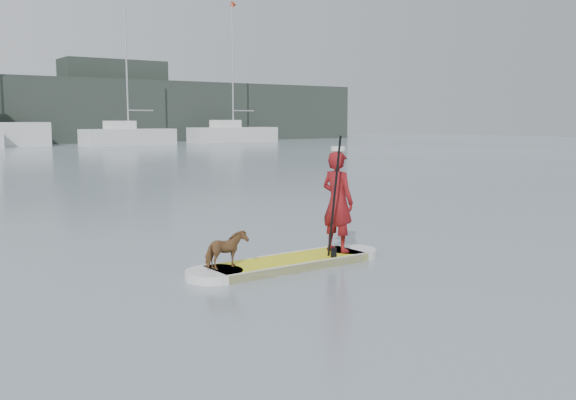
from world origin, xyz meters
TOP-DOWN VIEW (x-y plane):
  - ground at (0.00, 0.00)m, footprint 140.00×140.00m
  - paddleboard at (0.67, -1.42)m, footprint 3.30×0.84m
  - paddler at (1.62, -1.41)m, footprint 0.48×0.64m
  - white_cap at (1.62, -1.41)m, footprint 0.22×0.22m
  - dog at (-0.38, -1.44)m, footprint 0.65×0.37m
  - paddle at (1.30, -1.72)m, footprint 0.10×0.30m
  - sailboat_e at (15.40, 43.72)m, footprint 8.09×3.26m
  - sailboat_f at (26.83, 45.77)m, footprint 9.05×3.08m
  - shore_building_east at (18.00, 54.00)m, footprint 10.00×4.00m

SIDE VIEW (x-z plane):
  - ground at x=0.00m, z-range 0.00..0.00m
  - paddleboard at x=0.67m, z-range 0.00..0.12m
  - dog at x=-0.38m, z-range 0.12..0.64m
  - paddle at x=1.30m, z-range -0.20..1.80m
  - sailboat_e at x=15.40m, z-range -4.90..6.54m
  - sailboat_f at x=26.83m, z-range -5.79..7.59m
  - paddler at x=1.62m, z-range 0.12..1.69m
  - white_cap at x=1.62m, z-range 1.69..1.76m
  - shore_building_east at x=18.00m, z-range 0.00..8.00m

